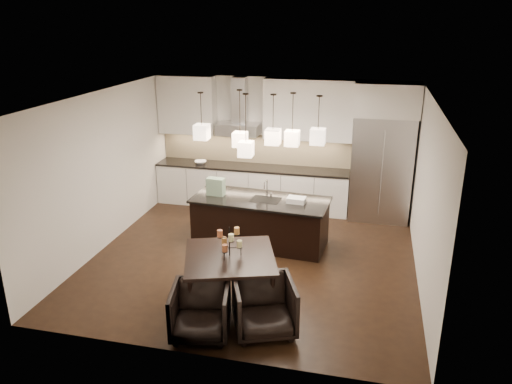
% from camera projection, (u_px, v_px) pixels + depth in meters
% --- Properties ---
extents(floor, '(5.50, 5.50, 0.02)m').
position_uv_depth(floor, '(253.00, 258.00, 8.76)').
color(floor, black).
rests_on(floor, ground).
extents(ceiling, '(5.50, 5.50, 0.02)m').
position_uv_depth(ceiling, '(253.00, 96.00, 7.81)').
color(ceiling, white).
rests_on(ceiling, wall_back).
extents(wall_back, '(5.50, 0.02, 2.80)m').
position_uv_depth(wall_back, '(283.00, 143.00, 10.82)').
color(wall_back, silver).
rests_on(wall_back, ground).
extents(wall_front, '(5.50, 0.02, 2.80)m').
position_uv_depth(wall_front, '(197.00, 255.00, 5.75)').
color(wall_front, silver).
rests_on(wall_front, ground).
extents(wall_left, '(0.02, 5.50, 2.80)m').
position_uv_depth(wall_left, '(103.00, 171.00, 8.88)').
color(wall_left, silver).
rests_on(wall_left, ground).
extents(wall_right, '(0.02, 5.50, 2.80)m').
position_uv_depth(wall_right, '(427.00, 195.00, 7.69)').
color(wall_right, silver).
rests_on(wall_right, ground).
extents(refrigerator, '(1.20, 0.72, 2.15)m').
position_uv_depth(refrigerator, '(381.00, 169.00, 10.12)').
color(refrigerator, '#B7B7BA').
rests_on(refrigerator, floor).
extents(fridge_panel, '(1.26, 0.72, 0.65)m').
position_uv_depth(fridge_panel, '(387.00, 99.00, 9.65)').
color(fridge_panel, silver).
rests_on(fridge_panel, refrigerator).
extents(lower_cabinets, '(4.21, 0.62, 0.88)m').
position_uv_depth(lower_cabinets, '(252.00, 187.00, 10.97)').
color(lower_cabinets, silver).
rests_on(lower_cabinets, floor).
extents(countertop, '(4.21, 0.66, 0.04)m').
position_uv_depth(countertop, '(252.00, 167.00, 10.82)').
color(countertop, black).
rests_on(countertop, lower_cabinets).
extents(backsplash, '(4.21, 0.02, 0.63)m').
position_uv_depth(backsplash, '(255.00, 149.00, 10.98)').
color(backsplash, '#CCBA8F').
rests_on(backsplash, countertop).
extents(upper_cab_left, '(1.25, 0.35, 1.25)m').
position_uv_depth(upper_cab_left, '(187.00, 105.00, 10.84)').
color(upper_cab_left, silver).
rests_on(upper_cab_left, wall_back).
extents(upper_cab_right, '(1.85, 0.35, 1.25)m').
position_uv_depth(upper_cab_right, '(309.00, 110.00, 10.26)').
color(upper_cab_right, silver).
rests_on(upper_cab_right, wall_back).
extents(hood_canopy, '(0.90, 0.52, 0.24)m').
position_uv_depth(hood_canopy, '(238.00, 129.00, 10.65)').
color(hood_canopy, '#B7B7BA').
rests_on(hood_canopy, wall_back).
extents(hood_chimney, '(0.30, 0.28, 0.96)m').
position_uv_depth(hood_chimney, '(239.00, 100.00, 10.55)').
color(hood_chimney, '#B7B7BA').
rests_on(hood_chimney, hood_canopy).
extents(fruit_bowl, '(0.32, 0.32, 0.06)m').
position_uv_depth(fruit_bowl, '(200.00, 162.00, 11.00)').
color(fruit_bowl, silver).
rests_on(fruit_bowl, countertop).
extents(island_body, '(2.45, 1.12, 0.84)m').
position_uv_depth(island_body, '(260.00, 222.00, 9.17)').
color(island_body, black).
rests_on(island_body, floor).
extents(island_top, '(2.53, 1.20, 0.04)m').
position_uv_depth(island_top, '(260.00, 200.00, 9.03)').
color(island_top, black).
rests_on(island_top, island_body).
extents(faucet, '(0.11, 0.24, 0.36)m').
position_uv_depth(faucet, '(267.00, 188.00, 9.02)').
color(faucet, silver).
rests_on(faucet, island_top).
extents(tote_bag, '(0.34, 0.19, 0.32)m').
position_uv_depth(tote_bag, '(216.00, 187.00, 9.17)').
color(tote_bag, '#15502A').
rests_on(tote_bag, island_top).
extents(food_container, '(0.34, 0.25, 0.10)m').
position_uv_depth(food_container, '(296.00, 200.00, 8.83)').
color(food_container, silver).
rests_on(food_container, island_top).
extents(dining_table, '(1.61, 1.61, 0.76)m').
position_uv_depth(dining_table, '(230.00, 279.00, 7.27)').
color(dining_table, black).
rests_on(dining_table, floor).
extents(candelabra, '(0.46, 0.46, 0.45)m').
position_uv_depth(candelabra, '(229.00, 241.00, 7.07)').
color(candelabra, black).
rests_on(candelabra, dining_table).
extents(candle_a, '(0.10, 0.10, 0.10)m').
position_uv_depth(candle_a, '(239.00, 244.00, 7.10)').
color(candle_a, '#F1EB9D').
rests_on(candle_a, candelabra).
extents(candle_b, '(0.10, 0.10, 0.10)m').
position_uv_depth(candle_b, '(224.00, 241.00, 7.19)').
color(candle_b, '#D08C43').
rests_on(candle_b, candelabra).
extents(candle_c, '(0.10, 0.10, 0.10)m').
position_uv_depth(candle_c, '(225.00, 248.00, 6.96)').
color(candle_c, '#A95934').
rests_on(candle_c, candelabra).
extents(candle_d, '(0.10, 0.10, 0.10)m').
position_uv_depth(candle_d, '(237.00, 231.00, 7.13)').
color(candle_d, '#D08C43').
rests_on(candle_d, candelabra).
extents(candle_e, '(0.10, 0.10, 0.10)m').
position_uv_depth(candle_e, '(220.00, 233.00, 7.04)').
color(candle_e, '#A95934').
rests_on(candle_e, candelabra).
extents(candle_f, '(0.10, 0.10, 0.10)m').
position_uv_depth(candle_f, '(231.00, 238.00, 6.91)').
color(candle_f, '#F1EB9D').
rests_on(candle_f, candelabra).
extents(armchair_left, '(0.89, 0.91, 0.70)m').
position_uv_depth(armchair_left, '(200.00, 311.00, 6.53)').
color(armchair_left, black).
rests_on(armchair_left, floor).
extents(armchair_right, '(1.03, 1.04, 0.74)m').
position_uv_depth(armchair_right, '(264.00, 307.00, 6.60)').
color(armchair_right, black).
rests_on(armchair_right, floor).
extents(pendant_a, '(0.24, 0.24, 0.26)m').
position_uv_depth(pendant_a, '(202.00, 132.00, 8.57)').
color(pendant_a, '#FFDFBE').
rests_on(pendant_a, ceiling).
extents(pendant_b, '(0.24, 0.24, 0.26)m').
position_uv_depth(pendant_b, '(240.00, 139.00, 8.92)').
color(pendant_b, '#FFDFBE').
rests_on(pendant_b, ceiling).
extents(pendant_c, '(0.24, 0.24, 0.26)m').
position_uv_depth(pendant_c, '(273.00, 137.00, 8.38)').
color(pendant_c, '#FFDFBE').
rests_on(pendant_c, ceiling).
extents(pendant_d, '(0.24, 0.24, 0.26)m').
position_uv_depth(pendant_d, '(292.00, 138.00, 8.55)').
color(pendant_d, '#FFDFBE').
rests_on(pendant_d, ceiling).
extents(pendant_e, '(0.24, 0.24, 0.26)m').
position_uv_depth(pendant_e, '(318.00, 137.00, 8.22)').
color(pendant_e, '#FFDFBE').
rests_on(pendant_e, ceiling).
extents(pendant_f, '(0.24, 0.24, 0.26)m').
position_uv_depth(pendant_f, '(246.00, 149.00, 8.52)').
color(pendant_f, '#FFDFBE').
rests_on(pendant_f, ceiling).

